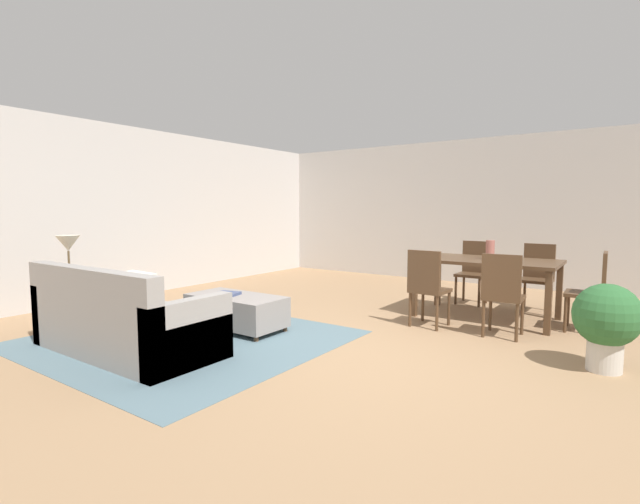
% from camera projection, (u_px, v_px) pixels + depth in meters
% --- Properties ---
extents(ground_plane, '(10.80, 10.80, 0.00)m').
position_uv_depth(ground_plane, '(352.00, 353.00, 4.41)').
color(ground_plane, '#9E7A56').
extents(wall_back, '(9.00, 0.12, 2.70)m').
position_uv_depth(wall_back, '(492.00, 212.00, 8.36)').
color(wall_back, beige).
rests_on(wall_back, ground_plane).
extents(wall_left, '(0.12, 11.00, 2.70)m').
position_uv_depth(wall_left, '(127.00, 212.00, 7.26)').
color(wall_left, beige).
rests_on(wall_left, ground_plane).
extents(area_rug, '(3.00, 2.80, 0.01)m').
position_uv_depth(area_rug, '(187.00, 338.00, 4.90)').
color(area_rug, slate).
rests_on(area_rug, ground_plane).
extents(couch, '(1.99, 0.90, 0.86)m').
position_uv_depth(couch, '(123.00, 323.00, 4.44)').
color(couch, gray).
rests_on(couch, ground_plane).
extents(ottoman_table, '(1.16, 0.58, 0.40)m').
position_uv_depth(ottoman_table, '(236.00, 310.00, 5.28)').
color(ottoman_table, gray).
rests_on(ottoman_table, ground_plane).
extents(side_table, '(0.40, 0.40, 0.57)m').
position_uv_depth(side_table, '(70.00, 291.00, 5.28)').
color(side_table, brown).
rests_on(side_table, ground_plane).
extents(table_lamp, '(0.26, 0.26, 0.53)m').
position_uv_depth(table_lamp, '(68.00, 245.00, 5.23)').
color(table_lamp, brown).
rests_on(table_lamp, side_table).
extents(dining_table, '(1.70, 0.97, 0.76)m').
position_uv_depth(dining_table, '(486.00, 266.00, 5.79)').
color(dining_table, '#513823').
rests_on(dining_table, ground_plane).
extents(dining_chair_near_left, '(0.42, 0.42, 0.92)m').
position_uv_depth(dining_chair_near_left, '(427.00, 284.00, 5.34)').
color(dining_chair_near_left, '#513823').
rests_on(dining_chair_near_left, ground_plane).
extents(dining_chair_near_right, '(0.42, 0.42, 0.92)m').
position_uv_depth(dining_chair_near_right, '(502.00, 291.00, 4.90)').
color(dining_chair_near_right, '#513823').
rests_on(dining_chair_near_right, ground_plane).
extents(dining_chair_far_left, '(0.41, 0.41, 0.92)m').
position_uv_depth(dining_chair_far_left, '(474.00, 268.00, 6.75)').
color(dining_chair_far_left, '#513823').
rests_on(dining_chair_far_left, ground_plane).
extents(dining_chair_far_right, '(0.41, 0.41, 0.92)m').
position_uv_depth(dining_chair_far_right, '(537.00, 273.00, 6.23)').
color(dining_chair_far_right, '#513823').
rests_on(dining_chair_far_right, ground_plane).
extents(dining_chair_head_east, '(0.41, 0.41, 0.92)m').
position_uv_depth(dining_chair_head_east, '(594.00, 287.00, 5.12)').
color(dining_chair_head_east, '#513823').
rests_on(dining_chair_head_east, ground_plane).
extents(vase_centerpiece, '(0.11, 0.11, 0.24)m').
position_uv_depth(vase_centerpiece, '(490.00, 250.00, 5.75)').
color(vase_centerpiece, '#B26659').
rests_on(vase_centerpiece, dining_table).
extents(book_on_ottoman, '(0.30, 0.25, 0.03)m').
position_uv_depth(book_on_ottoman, '(228.00, 294.00, 5.30)').
color(book_on_ottoman, '#3F4C72').
rests_on(book_on_ottoman, ottoman_table).
extents(potted_plant, '(0.54, 0.54, 0.76)m').
position_uv_depth(potted_plant, '(607.00, 320.00, 3.89)').
color(potted_plant, beige).
rests_on(potted_plant, ground_plane).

